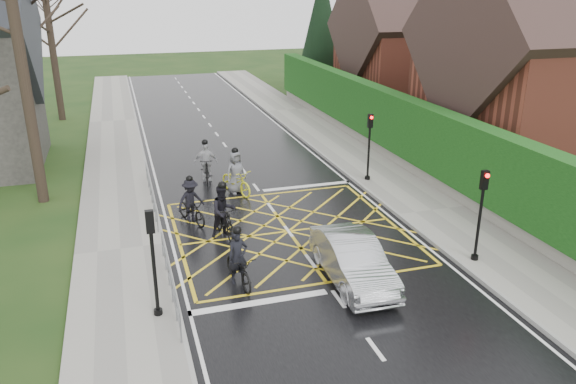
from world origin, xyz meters
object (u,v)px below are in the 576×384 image
cyclist_back (224,216)px  cyclist_front (206,166)px  cyclist_rear (239,265)px  cyclist_lead (236,178)px  cyclist_mid (191,205)px  car (353,260)px

cyclist_back → cyclist_front: 6.31m
cyclist_rear → cyclist_front: 9.83m
cyclist_rear → cyclist_lead: 7.96m
cyclist_mid → car: size_ratio=0.47×
cyclist_mid → car: 7.32m
cyclist_front → cyclist_lead: (0.98, -2.01, -0.02)m
cyclist_mid → car: (4.10, -6.06, 0.03)m
cyclist_front → cyclist_back: bearing=-86.4°
cyclist_rear → cyclist_back: size_ratio=0.93×
cyclist_rear → cyclist_back: (0.22, 3.51, 0.18)m
cyclist_mid → cyclist_front: size_ratio=1.00×
car → cyclist_rear: bearing=167.6°
cyclist_back → cyclist_lead: size_ratio=0.97×
cyclist_rear → cyclist_lead: cyclist_lead is taller
cyclist_mid → car: cyclist_mid is taller
cyclist_back → cyclist_mid: (-0.95, 1.68, -0.11)m
cyclist_front → car: cyclist_front is taller
cyclist_lead → car: 8.84m
cyclist_back → car: bearing=-63.9°
cyclist_back → cyclist_front: cyclist_back is taller
cyclist_back → cyclist_lead: 4.49m
cyclist_lead → car: size_ratio=0.52×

